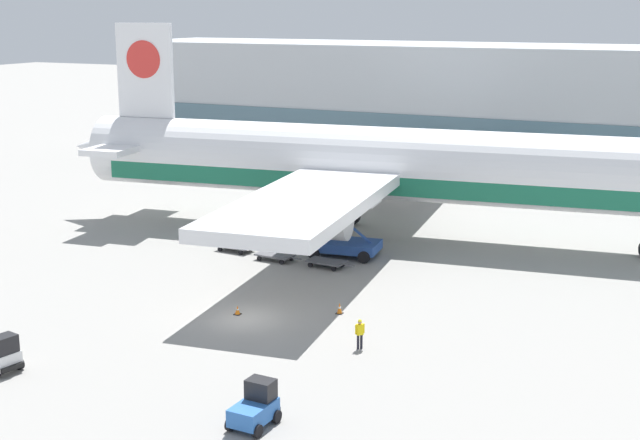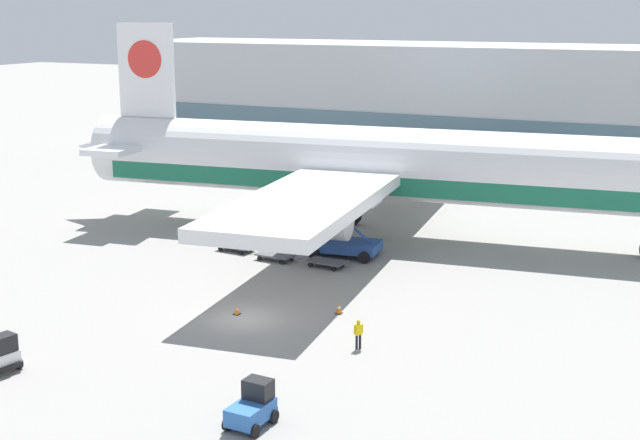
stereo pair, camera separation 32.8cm
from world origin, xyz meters
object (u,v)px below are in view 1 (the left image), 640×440
Objects in this scene: baggage_dolly_third at (327,262)px; traffic_cone_near at (237,310)px; traffic_cone_far at (340,308)px; scissor_lift_loader at (345,232)px; baggage_dolly_lead at (235,246)px; airplane_main at (382,166)px; baggage_dolly_second at (275,255)px; baggage_tug_mid at (256,407)px; ground_crew_near at (360,332)px.

traffic_cone_near reaches higher than baggage_dolly_third.
traffic_cone_near is 6.23m from traffic_cone_far.
baggage_dolly_third is 5.42× the size of traffic_cone_far.
scissor_lift_loader is 8.57m from baggage_dolly_lead.
airplane_main is 11.36m from baggage_dolly_third.
baggage_dolly_lead is 16.34m from traffic_cone_far.
traffic_cone_far is at bearing -38.52° from baggage_dolly_second.
airplane_main reaches higher than baggage_dolly_second.
baggage_dolly_lead is at bearing 35.13° from baggage_tug_mid.
baggage_dolly_second is at bearing 107.14° from traffic_cone_near.
baggage_dolly_lead is (-8.08, -2.43, -1.49)m from scissor_lift_loader.
scissor_lift_loader is 5.52m from baggage_dolly_second.
traffic_cone_far reaches higher than traffic_cone_near.
traffic_cone_far reaches higher than baggage_dolly_lead.
airplane_main is at bearing 52.35° from baggage_dolly_lead.
traffic_cone_near is (-0.52, -14.98, -1.60)m from scissor_lift_loader.
ground_crew_near reaches higher than traffic_cone_near.
baggage_tug_mid is 10.49m from ground_crew_near.
baggage_dolly_lead is (-8.41, -9.02, -5.45)m from airplane_main.
ground_crew_near is at bearing -70.57° from scissor_lift_loader.
baggage_dolly_lead is 8.22m from baggage_dolly_third.
baggage_dolly_second is at bearing -147.25° from scissor_lift_loader.
scissor_lift_loader is at bearing 44.97° from baggage_dolly_second.
traffic_cone_far is at bearing 26.80° from traffic_cone_near.
baggage_tug_mid reaches higher than baggage_dolly_third.
traffic_cone_far is at bearing -82.77° from airplane_main.
baggage_dolly_lead is 6.59× the size of traffic_cone_near.
baggage_tug_mid is at bearing -66.98° from baggage_dolly_third.
traffic_cone_far reaches higher than baggage_dolly_second.
baggage_dolly_lead is at bearing 143.43° from traffic_cone_far.
traffic_cone_far is (4.71, -18.76, -5.50)m from airplane_main.
airplane_main reaches higher than traffic_cone_near.
baggage_dolly_second is 2.21× the size of ground_crew_near.
ground_crew_near is at bearing -42.06° from baggage_dolly_second.
airplane_main is 83.68× the size of traffic_cone_far.
scissor_lift_loader is 9.68× the size of traffic_cone_near.
baggage_tug_mid is 1.49× the size of ground_crew_near.
baggage_tug_mid reaches higher than baggage_dolly_second.
scissor_lift_loader is at bearing 96.79° from baggage_dolly_third.
traffic_cone_near is (-0.61, -11.60, -0.11)m from baggage_dolly_third.
ground_crew_near reaches higher than traffic_cone_far.
baggage_dolly_third is at bearing -95.43° from scissor_lift_loader.
baggage_tug_mid is at bearing -52.31° from baggage_dolly_lead.
traffic_cone_near is (3.57, -11.59, -0.11)m from baggage_dolly_second.
airplane_main reaches higher than scissor_lift_loader.
airplane_main reaches higher than traffic_cone_far.
scissor_lift_loader is 2.19× the size of baggage_tug_mid.
baggage_dolly_second is 12.13m from traffic_cone_near.
baggage_tug_mid reaches higher than baggage_dolly_lead.
airplane_main reaches higher than ground_crew_near.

